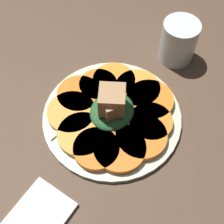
# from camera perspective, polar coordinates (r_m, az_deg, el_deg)

# --- Properties ---
(table_slab) EXTENTS (1.20, 1.20, 0.02)m
(table_slab) POSITION_cam_1_polar(r_m,az_deg,el_deg) (0.62, 0.00, -1.53)
(table_slab) COLOR #4C3828
(table_slab) RESTS_ON ground
(plate) EXTENTS (0.27, 0.27, 0.01)m
(plate) POSITION_cam_1_polar(r_m,az_deg,el_deg) (0.61, 0.00, -0.80)
(plate) COLOR beige
(plate) RESTS_ON table_slab
(carrot_slice_0) EXTENTS (0.08, 0.08, 0.01)m
(carrot_slice_0) POSITION_cam_1_polar(r_m,az_deg,el_deg) (0.56, -2.88, -6.75)
(carrot_slice_0) COLOR orange
(carrot_slice_0) RESTS_ON plate
(carrot_slice_1) EXTENTS (0.10, 0.10, 0.01)m
(carrot_slice_1) POSITION_cam_1_polar(r_m,az_deg,el_deg) (0.56, 1.40, -6.61)
(carrot_slice_1) COLOR orange
(carrot_slice_1) RESTS_ON plate
(carrot_slice_2) EXTENTS (0.09, 0.09, 0.01)m
(carrot_slice_2) POSITION_cam_1_polar(r_m,az_deg,el_deg) (0.58, 5.38, -4.44)
(carrot_slice_2) COLOR orange
(carrot_slice_2) RESTS_ON plate
(carrot_slice_3) EXTENTS (0.08, 0.08, 0.01)m
(carrot_slice_3) POSITION_cam_1_polar(r_m,az_deg,el_deg) (0.59, 7.09, -1.83)
(carrot_slice_3) COLOR orange
(carrot_slice_3) RESTS_ON plate
(carrot_slice_4) EXTENTS (0.09, 0.09, 0.01)m
(carrot_slice_4) POSITION_cam_1_polar(r_m,az_deg,el_deg) (0.62, 6.91, 2.16)
(carrot_slice_4) COLOR orange
(carrot_slice_4) RESTS_ON plate
(carrot_slice_5) EXTENTS (0.09, 0.09, 0.01)m
(carrot_slice_5) POSITION_cam_1_polar(r_m,az_deg,el_deg) (0.63, 4.69, 4.26)
(carrot_slice_5) COLOR orange
(carrot_slice_5) RESTS_ON plate
(carrot_slice_6) EXTENTS (0.09, 0.09, 0.01)m
(carrot_slice_6) POSITION_cam_1_polar(r_m,az_deg,el_deg) (0.64, 0.35, 5.71)
(carrot_slice_6) COLOR orange
(carrot_slice_6) RESTS_ON plate
(carrot_slice_7) EXTENTS (0.08, 0.08, 0.01)m
(carrot_slice_7) POSITION_cam_1_polar(r_m,az_deg,el_deg) (0.64, -2.53, 4.90)
(carrot_slice_7) COLOR orange
(carrot_slice_7) RESTS_ON plate
(carrot_slice_8) EXTENTS (0.09, 0.09, 0.01)m
(carrot_slice_8) POSITION_cam_1_polar(r_m,az_deg,el_deg) (0.62, -6.22, 3.03)
(carrot_slice_8) COLOR orange
(carrot_slice_8) RESTS_ON plate
(carrot_slice_9) EXTENTS (0.09, 0.09, 0.01)m
(carrot_slice_9) POSITION_cam_1_polar(r_m,az_deg,el_deg) (0.60, -7.42, -0.11)
(carrot_slice_9) COLOR orange
(carrot_slice_9) RESTS_ON plate
(carrot_slice_10) EXTENTS (0.09, 0.09, 0.01)m
(carrot_slice_10) POSITION_cam_1_polar(r_m,az_deg,el_deg) (0.58, -5.49, -4.12)
(carrot_slice_10) COLOR orange
(carrot_slice_10) RESTS_ON plate
(center_pile) EXTENTS (0.09, 0.08, 0.07)m
(center_pile) POSITION_cam_1_polar(r_m,az_deg,el_deg) (0.57, 0.09, 1.03)
(center_pile) COLOR #235128
(center_pile) RESTS_ON plate
(fork) EXTENTS (0.18, 0.05, 0.00)m
(fork) POSITION_cam_1_polar(r_m,az_deg,el_deg) (0.61, -4.39, 0.85)
(fork) COLOR silver
(fork) RESTS_ON plate
(water_glass) EXTENTS (0.08, 0.08, 0.09)m
(water_glass) POSITION_cam_1_polar(r_m,az_deg,el_deg) (0.69, 12.06, 12.51)
(water_glass) COLOR silver
(water_glass) RESTS_ON table_slab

